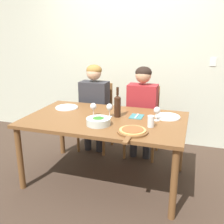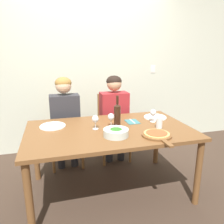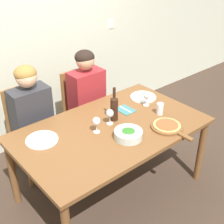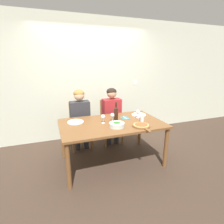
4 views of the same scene
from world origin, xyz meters
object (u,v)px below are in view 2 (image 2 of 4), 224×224
(fork_on_napkin, at_px, (132,122))
(wine_glass_centre, at_px, (111,117))
(wine_glass_left, at_px, (95,120))
(person_man, at_px, (114,111))
(wine_bottle, at_px, (117,114))
(pizza_on_board, at_px, (157,135))
(dinner_plate_right, at_px, (155,117))
(wine_glass_right, at_px, (153,113))
(dinner_plate_left, at_px, (53,126))
(person_woman, at_px, (65,114))
(water_tumbler, at_px, (159,123))
(chair_right, at_px, (112,124))
(chair_left, at_px, (66,128))
(broccoli_bowl, at_px, (116,132))

(fork_on_napkin, bearing_deg, wine_glass_centre, -160.82)
(wine_glass_left, bearing_deg, person_man, 59.49)
(wine_bottle, distance_m, pizza_on_board, 0.51)
(dinner_plate_right, distance_m, wine_glass_right, 0.20)
(fork_on_napkin, bearing_deg, dinner_plate_left, 175.60)
(person_woman, relative_size, pizza_on_board, 2.85)
(person_man, xyz_separation_m, wine_glass_left, (-0.41, -0.69, 0.11))
(water_tumbler, relative_size, fork_on_napkin, 0.63)
(person_man, distance_m, fork_on_napkin, 0.56)
(chair_right, xyz_separation_m, dinner_plate_left, (-0.84, -0.60, 0.25))
(chair_right, bearing_deg, wine_glass_left, -116.82)
(chair_right, xyz_separation_m, wine_glass_right, (0.28, -0.74, 0.35))
(person_man, xyz_separation_m, water_tumbler, (0.26, -0.83, 0.06))
(dinner_plate_left, bearing_deg, water_tumbler, -17.17)
(wine_glass_right, bearing_deg, person_man, 114.48)
(wine_glass_right, distance_m, fork_on_napkin, 0.26)
(chair_left, bearing_deg, pizza_on_board, -55.41)
(dinner_plate_left, bearing_deg, dinner_plate_right, 0.49)
(chair_left, bearing_deg, water_tumbler, -45.35)
(chair_right, distance_m, pizza_on_board, 1.19)
(wine_glass_left, bearing_deg, water_tumbler, -12.01)
(pizza_on_board, bearing_deg, broccoli_bowl, 163.48)
(dinner_plate_left, bearing_deg, chair_right, 35.81)
(wine_bottle, xyz_separation_m, wine_glass_left, (-0.26, -0.06, -0.03))
(wine_bottle, relative_size, wine_glass_right, 2.19)
(wine_glass_left, bearing_deg, dinner_plate_right, 14.78)
(wine_bottle, bearing_deg, broccoli_bowl, -108.90)
(chair_right, bearing_deg, wine_glass_centre, -106.44)
(person_man, bearing_deg, water_tumbler, -72.78)
(broccoli_bowl, xyz_separation_m, wine_glass_centre, (0.03, 0.28, 0.07))
(broccoli_bowl, bearing_deg, wine_bottle, 71.10)
(chair_left, bearing_deg, dinner_plate_left, -105.15)
(wine_glass_right, xyz_separation_m, wine_glass_centre, (-0.51, -0.03, 0.00))
(chair_left, bearing_deg, wine_glass_centre, -59.91)
(wine_bottle, bearing_deg, person_man, 76.68)
(broccoli_bowl, xyz_separation_m, dinner_plate_left, (-0.58, 0.44, -0.03))
(pizza_on_board, height_order, fork_on_napkin, pizza_on_board)
(dinner_plate_left, relative_size, wine_glass_left, 1.82)
(chair_right, bearing_deg, wine_bottle, -101.32)
(dinner_plate_right, bearing_deg, wine_glass_centre, -163.82)
(person_man, xyz_separation_m, wine_glass_centre, (-0.23, -0.66, 0.11))
(person_man, bearing_deg, wine_glass_left, -120.51)
(wine_glass_right, relative_size, water_tumbler, 1.33)
(wine_bottle, bearing_deg, dinner_plate_right, 15.15)
(pizza_on_board, distance_m, wine_glass_left, 0.65)
(person_man, xyz_separation_m, broccoli_bowl, (-0.25, -0.93, 0.04))
(broccoli_bowl, relative_size, dinner_plate_left, 0.89)
(water_tumbler, bearing_deg, wine_glass_left, 167.99)
(wine_glass_centre, height_order, fork_on_napkin, wine_glass_centre)
(fork_on_napkin, bearing_deg, dinner_plate_right, 13.53)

